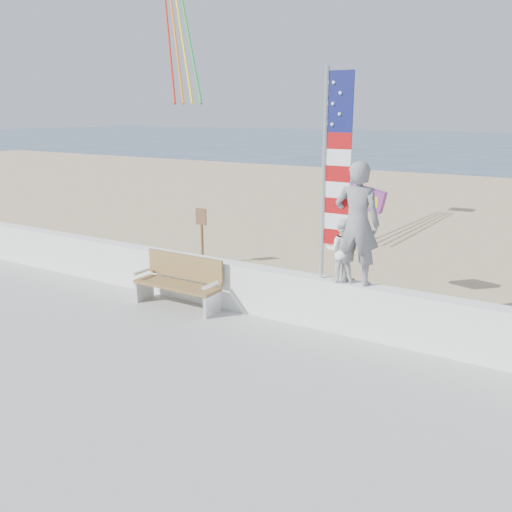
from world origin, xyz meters
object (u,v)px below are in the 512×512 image
at_px(child, 341,250).
at_px(bench, 180,281).
at_px(flag, 331,167).
at_px(adult, 357,224).

distance_m(child, bench, 3.31).
bearing_deg(bench, flag, 8.84).
xyz_separation_m(adult, child, (-0.26, 0.00, -0.49)).
xyz_separation_m(adult, flag, (-0.49, -0.00, 0.89)).
xyz_separation_m(bench, flag, (2.92, 0.45, 2.30)).
relative_size(child, bench, 0.60).
bearing_deg(child, bench, -14.46).
bearing_deg(flag, adult, 0.03).
height_order(child, flag, flag).
bearing_deg(adult, bench, 0.44).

